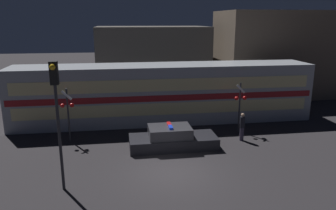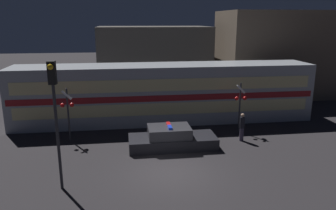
% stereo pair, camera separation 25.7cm
% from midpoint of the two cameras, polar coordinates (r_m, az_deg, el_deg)
% --- Properties ---
extents(ground_plane, '(120.00, 120.00, 0.00)m').
position_cam_midpoint_polar(ground_plane, '(15.43, 0.18, -11.79)').
color(ground_plane, '#262326').
extents(train, '(20.27, 3.15, 3.93)m').
position_cam_midpoint_polar(train, '(22.64, -1.05, 2.10)').
color(train, '#999EA5').
rests_on(train, ground_plane).
extents(police_car, '(4.82, 1.88, 1.34)m').
position_cam_midpoint_polar(police_car, '(18.14, 0.33, -5.96)').
color(police_car, black).
rests_on(police_car, ground_plane).
extents(pedestrian, '(0.28, 0.28, 1.66)m').
position_cam_midpoint_polar(pedestrian, '(19.52, 12.42, -3.69)').
color(pedestrian, '#3F384C').
rests_on(pedestrian, ground_plane).
extents(crossing_signal_near, '(0.77, 0.29, 3.14)m').
position_cam_midpoint_polar(crossing_signal_near, '(20.71, 12.08, 0.40)').
color(crossing_signal_near, '#2D2D33').
rests_on(crossing_signal_near, ground_plane).
extents(crossing_signal_far, '(0.77, 0.29, 3.15)m').
position_cam_midpoint_polar(crossing_signal_far, '(19.42, -17.42, -0.89)').
color(crossing_signal_far, '#2D2D33').
rests_on(crossing_signal_far, ground_plane).
extents(traffic_light_corner, '(0.30, 0.46, 5.35)m').
position_cam_midpoint_polar(traffic_light_corner, '(13.48, -19.40, 0.71)').
color(traffic_light_corner, '#2D2D33').
rests_on(traffic_light_corner, ground_plane).
extents(building_left, '(10.18, 6.15, 6.29)m').
position_cam_midpoint_polar(building_left, '(31.41, -3.07, 7.76)').
color(building_left, '#47423D').
rests_on(building_left, ground_plane).
extents(building_center, '(10.13, 6.36, 7.67)m').
position_cam_midpoint_polar(building_center, '(32.38, 17.77, 8.53)').
color(building_center, brown).
rests_on(building_center, ground_plane).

